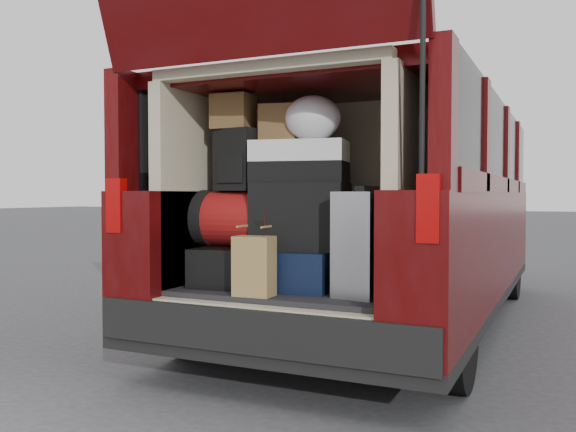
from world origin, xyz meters
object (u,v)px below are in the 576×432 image
black_hardshell (238,265)px  backpack (237,160)px  navy_hardshell (301,269)px  twotone_duffel (300,162)px  red_duffel (240,219)px  silver_roller (367,244)px  black_soft_case (301,216)px  kraft_bag (254,266)px

black_hardshell → backpack: bearing=-68.8°
navy_hardshell → backpack: size_ratio=1.39×
navy_hardshell → twotone_duffel: twotone_duffel is taller
red_duffel → backpack: bearing=-92.2°
silver_roller → black_soft_case: bearing=177.1°
black_hardshell → kraft_bag: bearing=-56.3°
kraft_bag → backpack: (-0.28, 0.32, 0.58)m
kraft_bag → backpack: backpack is taller
navy_hardshell → kraft_bag: size_ratio=1.60×
kraft_bag → twotone_duffel: size_ratio=0.59×
black_soft_case → twotone_duffel: size_ratio=0.98×
red_duffel → twotone_duffel: bearing=5.0°
kraft_bag → red_duffel: (-0.28, 0.34, 0.23)m
navy_hardshell → backpack: backpack is taller
black_hardshell → navy_hardshell: 0.40m
navy_hardshell → kraft_bag: kraft_bag is taller
navy_hardshell → silver_roller: bearing=-16.9°
red_duffel → twotone_duffel: (0.37, 0.03, 0.33)m
silver_roller → twotone_duffel: (-0.43, 0.11, 0.44)m
silver_roller → backpack: size_ratio=1.51×
red_duffel → kraft_bag: bearing=-50.0°
twotone_duffel → black_soft_case: bearing=-46.3°
silver_roller → backpack: bearing=-173.6°
black_hardshell → black_soft_case: 0.49m
twotone_duffel → black_hardshell: bearing=175.2°
black_hardshell → navy_hardshell: black_hardshell is taller
navy_hardshell → black_soft_case: 0.30m
kraft_bag → twotone_duffel: (0.10, 0.37, 0.56)m
navy_hardshell → red_duffel: bearing=177.0°
black_soft_case → twotone_duffel: bearing=135.4°
kraft_bag → black_soft_case: size_ratio=0.60×
navy_hardshell → silver_roller: size_ratio=0.92×
black_hardshell → black_soft_case: (0.40, 0.03, 0.30)m
navy_hardshell → black_soft_case: size_ratio=0.96×
red_duffel → black_soft_case: size_ratio=0.97×
red_duffel → twotone_duffel: twotone_duffel is taller
navy_hardshell → red_duffel: red_duffel is taller
kraft_bag → silver_roller: bearing=23.8°
navy_hardshell → silver_roller: (0.42, -0.09, 0.16)m
backpack → navy_hardshell: bearing=14.9°
black_soft_case → backpack: size_ratio=1.45×
red_duffel → silver_roller: bearing=-4.9°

